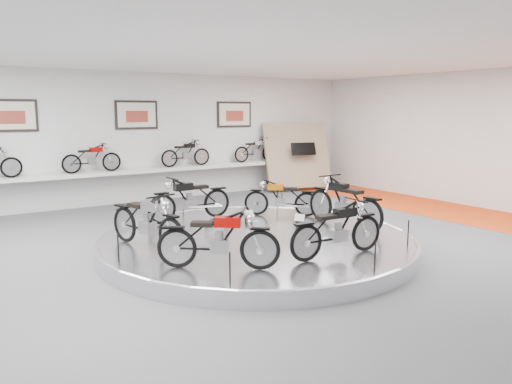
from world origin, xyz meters
TOP-DOWN VIEW (x-y plane):
  - floor at (0.00, 0.00)m, footprint 16.00×16.00m
  - ceiling at (0.00, 0.00)m, footprint 16.00×16.00m
  - wall_back at (0.00, 7.00)m, footprint 16.00×0.00m
  - wall_right at (8.00, 0.00)m, footprint 0.00×14.00m
  - orange_carpet_strip at (6.80, 0.00)m, footprint 2.40×12.60m
  - dado_band at (0.00, 6.98)m, footprint 15.68×0.04m
  - display_platform at (0.00, 0.30)m, footprint 6.40×6.40m
  - platform_rim at (0.00, 0.30)m, footprint 6.40×6.40m
  - shelf at (0.00, 6.70)m, footprint 11.00×0.55m
  - poster_left at (-3.50, 6.96)m, footprint 1.35×0.06m
  - poster_center at (0.00, 6.96)m, footprint 1.35×0.06m
  - poster_right at (3.50, 6.96)m, footprint 1.35×0.06m
  - display_panel at (5.60, 6.10)m, footprint 2.56×1.52m
  - shelf_bike_b at (-1.50, 6.70)m, footprint 1.22×0.43m
  - shelf_bike_c at (1.50, 6.70)m, footprint 1.22×0.43m
  - shelf_bike_d at (4.20, 6.70)m, footprint 1.22×0.43m
  - bike_a at (1.58, 1.61)m, footprint 1.51×1.44m
  - bike_b at (-0.50, 2.34)m, footprint 1.77×0.64m
  - bike_c at (-2.23, 0.62)m, footprint 1.07×1.90m
  - bike_d at (-1.72, -1.15)m, footprint 1.70×1.53m
  - bike_e at (0.36, -1.67)m, footprint 1.71×0.70m
  - bike_f at (2.06, -0.06)m, footprint 0.72×1.90m

SIDE VIEW (x-z plane):
  - floor at x=0.00m, z-range 0.00..0.00m
  - orange_carpet_strip at x=6.80m, z-range 0.00..0.01m
  - display_platform at x=0.00m, z-range 0.00..0.30m
  - platform_rim at x=0.00m, z-range 0.22..0.32m
  - dado_band at x=0.00m, z-range 0.00..1.10m
  - bike_a at x=1.58m, z-range 0.30..1.21m
  - bike_e at x=0.36m, z-range 0.30..1.29m
  - bike_d at x=-1.72m, z-range 0.30..1.30m
  - bike_b at x=-0.50m, z-range 0.30..1.34m
  - bike_c at x=-2.23m, z-range 0.30..1.36m
  - bike_f at x=2.06m, z-range 0.30..1.41m
  - shelf at x=0.00m, z-range 0.95..1.05m
  - display_panel at x=5.60m, z-range 0.10..2.40m
  - shelf_bike_b at x=-1.50m, z-range 1.05..1.78m
  - shelf_bike_c at x=1.50m, z-range 1.05..1.78m
  - shelf_bike_d at x=4.20m, z-range 1.05..1.78m
  - wall_back at x=0.00m, z-range -6.00..10.00m
  - wall_right at x=8.00m, z-range -5.00..9.00m
  - poster_left at x=-3.50m, z-range 2.26..3.14m
  - poster_center at x=0.00m, z-range 2.26..3.14m
  - poster_right at x=3.50m, z-range 2.26..3.14m
  - ceiling at x=0.00m, z-range 4.00..4.00m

